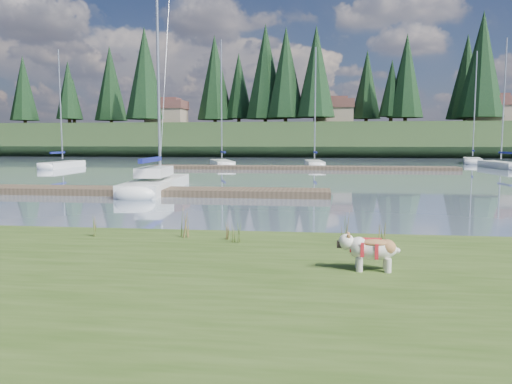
# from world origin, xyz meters

# --- Properties ---
(ground) EXTENTS (200.00, 200.00, 0.00)m
(ground) POSITION_xyz_m (0.00, 30.00, 0.00)
(ground) COLOR gray
(ground) RESTS_ON ground
(bank) EXTENTS (60.00, 9.00, 0.35)m
(bank) POSITION_xyz_m (0.00, -6.00, 0.17)
(bank) COLOR #39501D
(bank) RESTS_ON ground
(ridge) EXTENTS (200.00, 20.00, 5.00)m
(ridge) POSITION_xyz_m (0.00, 73.00, 2.50)
(ridge) COLOR #213319
(ridge) RESTS_ON ground
(bulldog) EXTENTS (0.96, 0.43, 0.58)m
(bulldog) POSITION_xyz_m (4.30, -4.74, 0.71)
(bulldog) COLOR silver
(bulldog) RESTS_ON bank
(sailboat_main) EXTENTS (2.47, 9.02, 12.81)m
(sailboat_main) POSITION_xyz_m (-4.47, 11.55, 0.42)
(sailboat_main) COLOR white
(sailboat_main) RESTS_ON ground
(dock_near) EXTENTS (16.00, 2.00, 0.30)m
(dock_near) POSITION_xyz_m (-4.00, 9.00, 0.15)
(dock_near) COLOR #4C3D2C
(dock_near) RESTS_ON ground
(dock_far) EXTENTS (26.00, 2.20, 0.30)m
(dock_far) POSITION_xyz_m (2.00, 30.00, 0.15)
(dock_far) COLOR #4C3D2C
(dock_far) RESTS_ON ground
(sailboat_bg_0) EXTENTS (1.72, 7.35, 10.66)m
(sailboat_bg_0) POSITION_xyz_m (-19.62, 30.71, 0.32)
(sailboat_bg_0) COLOR white
(sailboat_bg_0) RESTS_ON ground
(sailboat_bg_1) EXTENTS (4.00, 8.21, 12.08)m
(sailboat_bg_1) POSITION_xyz_m (-5.99, 35.39, 0.33)
(sailboat_bg_1) COLOR white
(sailboat_bg_1) RESTS_ON ground
(sailboat_bg_2) EXTENTS (2.07, 7.50, 11.18)m
(sailboat_bg_2) POSITION_xyz_m (3.08, 35.21, 0.33)
(sailboat_bg_2) COLOR white
(sailboat_bg_2) RESTS_ON ground
(sailboat_bg_4) EXTENTS (2.04, 7.95, 11.61)m
(sailboat_bg_4) POSITION_xyz_m (19.79, 35.25, 0.33)
(sailboat_bg_4) COLOR white
(sailboat_bg_4) RESTS_ON ground
(sailboat_bg_5) EXTENTS (3.77, 8.72, 12.18)m
(sailboat_bg_5) POSITION_xyz_m (20.47, 45.16, 0.32)
(sailboat_bg_5) COLOR white
(sailboat_bg_5) RESTS_ON ground
(weed_0) EXTENTS (0.17, 0.14, 0.65)m
(weed_0) POSITION_xyz_m (0.60, -2.40, 0.62)
(weed_0) COLOR #475B23
(weed_0) RESTS_ON bank
(weed_1) EXTENTS (0.17, 0.14, 0.42)m
(weed_1) POSITION_xyz_m (1.55, -2.51, 0.52)
(weed_1) COLOR #475B23
(weed_1) RESTS_ON bank
(weed_2) EXTENTS (0.17, 0.14, 0.77)m
(weed_2) POSITION_xyz_m (4.02, -2.79, 0.67)
(weed_2) COLOR #475B23
(weed_2) RESTS_ON bank
(weed_3) EXTENTS (0.17, 0.14, 0.55)m
(weed_3) POSITION_xyz_m (-1.39, -2.52, 0.58)
(weed_3) COLOR #475B23
(weed_3) RESTS_ON bank
(weed_4) EXTENTS (0.17, 0.14, 0.45)m
(weed_4) POSITION_xyz_m (1.81, -2.81, 0.54)
(weed_4) COLOR #475B23
(weed_4) RESTS_ON bank
(weed_5) EXTENTS (0.17, 0.14, 0.56)m
(weed_5) POSITION_xyz_m (4.75, -2.30, 0.59)
(weed_5) COLOR #475B23
(weed_5) RESTS_ON bank
(mud_lip) EXTENTS (60.00, 0.50, 0.14)m
(mud_lip) POSITION_xyz_m (0.00, -1.60, 0.07)
(mud_lip) COLOR #33281C
(mud_lip) RESTS_ON ground
(conifer_1) EXTENTS (4.40, 4.40, 11.30)m
(conifer_1) POSITION_xyz_m (-40.00, 71.00, 11.28)
(conifer_1) COLOR #382619
(conifer_1) RESTS_ON ridge
(conifer_2) EXTENTS (6.60, 6.60, 16.05)m
(conifer_2) POSITION_xyz_m (-25.00, 68.00, 13.54)
(conifer_2) COLOR #382619
(conifer_2) RESTS_ON ridge
(conifer_3) EXTENTS (4.84, 4.84, 12.25)m
(conifer_3) POSITION_xyz_m (-10.00, 72.00, 11.74)
(conifer_3) COLOR #382619
(conifer_3) RESTS_ON ridge
(conifer_4) EXTENTS (6.16, 6.16, 15.10)m
(conifer_4) POSITION_xyz_m (3.00, 66.00, 13.09)
(conifer_4) COLOR #382619
(conifer_4) RESTS_ON ridge
(conifer_5) EXTENTS (3.96, 3.96, 10.35)m
(conifer_5) POSITION_xyz_m (15.00, 70.00, 10.83)
(conifer_5) COLOR #382619
(conifer_5) RESTS_ON ridge
(conifer_6) EXTENTS (7.04, 7.04, 17.00)m
(conifer_6) POSITION_xyz_m (28.00, 68.00, 13.99)
(conifer_6) COLOR #382619
(conifer_6) RESTS_ON ridge
(house_0) EXTENTS (6.30, 5.30, 4.65)m
(house_0) POSITION_xyz_m (-22.00, 70.00, 7.31)
(house_0) COLOR gray
(house_0) RESTS_ON ridge
(house_1) EXTENTS (6.30, 5.30, 4.65)m
(house_1) POSITION_xyz_m (6.00, 71.00, 7.31)
(house_1) COLOR gray
(house_1) RESTS_ON ridge
(house_2) EXTENTS (6.30, 5.30, 4.65)m
(house_2) POSITION_xyz_m (30.00, 69.00, 7.31)
(house_2) COLOR gray
(house_2) RESTS_ON ridge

